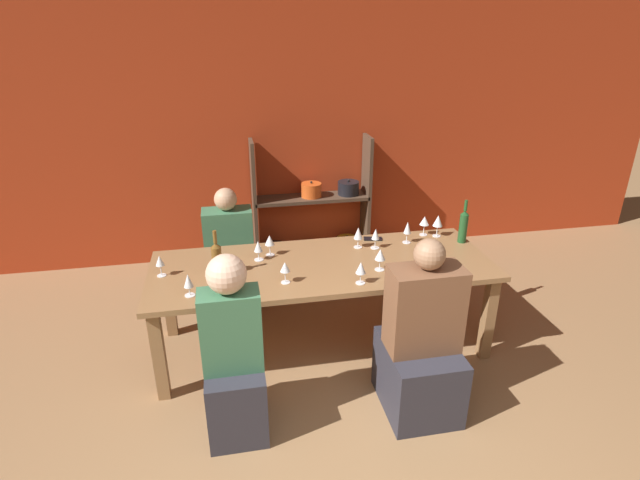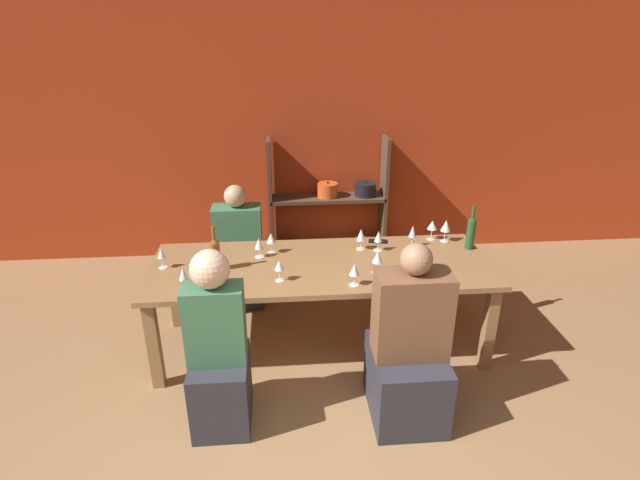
{
  "view_description": "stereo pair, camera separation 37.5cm",
  "coord_description": "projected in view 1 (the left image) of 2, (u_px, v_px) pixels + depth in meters",
  "views": [
    {
      "loc": [
        -0.51,
        -1.31,
        2.37
      ],
      "look_at": [
        0.15,
        2.07,
        0.87
      ],
      "focal_mm": 28.0,
      "sensor_mm": 36.0,
      "label": 1
    },
    {
      "loc": [
        -0.14,
        -1.36,
        2.37
      ],
      "look_at": [
        0.15,
        2.07,
        0.87
      ],
      "focal_mm": 28.0,
      "sensor_mm": 36.0,
      "label": 2
    }
  ],
  "objects": [
    {
      "name": "wall_back_red",
      "position": [
        272.0,
        132.0,
        5.12
      ],
      "size": [
        8.8,
        0.06,
        2.7
      ],
      "color": "#B23819",
      "rests_on": "ground_plane"
    },
    {
      "name": "shelf_unit",
      "position": [
        316.0,
        216.0,
        5.36
      ],
      "size": [
        1.24,
        0.3,
        1.31
      ],
      "color": "#4C3828",
      "rests_on": "ground_plane"
    },
    {
      "name": "dining_table",
      "position": [
        323.0,
        273.0,
        3.76
      ],
      "size": [
        2.54,
        0.94,
        0.72
      ],
      "color": "olive",
      "rests_on": "ground_plane"
    },
    {
      "name": "wine_bottle_green",
      "position": [
        463.0,
        226.0,
        4.04
      ],
      "size": [
        0.07,
        0.07,
        0.36
      ],
      "color": "#1E4C23",
      "rests_on": "dining_table"
    },
    {
      "name": "wine_bottle_dark",
      "position": [
        217.0,
        258.0,
        3.51
      ],
      "size": [
        0.07,
        0.07,
        0.34
      ],
      "color": "brown",
      "rests_on": "dining_table"
    },
    {
      "name": "wine_glass_white_a",
      "position": [
        380.0,
        255.0,
        3.59
      ],
      "size": [
        0.08,
        0.08,
        0.16
      ],
      "color": "white",
      "rests_on": "dining_table"
    },
    {
      "name": "wine_glass_white_b",
      "position": [
        160.0,
        262.0,
        3.5
      ],
      "size": [
        0.06,
        0.06,
        0.16
      ],
      "color": "white",
      "rests_on": "dining_table"
    },
    {
      "name": "wine_glass_empty_a",
      "position": [
        424.0,
        221.0,
        4.18
      ],
      "size": [
        0.08,
        0.08,
        0.17
      ],
      "color": "white",
      "rests_on": "dining_table"
    },
    {
      "name": "wine_glass_white_c",
      "position": [
        358.0,
        234.0,
        3.95
      ],
      "size": [
        0.07,
        0.07,
        0.17
      ],
      "color": "white",
      "rests_on": "dining_table"
    },
    {
      "name": "wine_glass_red_a",
      "position": [
        188.0,
        282.0,
        3.25
      ],
      "size": [
        0.07,
        0.07,
        0.16
      ],
      "color": "white",
      "rests_on": "dining_table"
    },
    {
      "name": "wine_glass_white_d",
      "position": [
        361.0,
        268.0,
        3.4
      ],
      "size": [
        0.07,
        0.07,
        0.16
      ],
      "color": "white",
      "rests_on": "dining_table"
    },
    {
      "name": "wine_glass_empty_b",
      "position": [
        376.0,
        235.0,
        3.94
      ],
      "size": [
        0.07,
        0.07,
        0.16
      ],
      "color": "white",
      "rests_on": "dining_table"
    },
    {
      "name": "wine_glass_empty_c",
      "position": [
        270.0,
        241.0,
        3.82
      ],
      "size": [
        0.07,
        0.07,
        0.17
      ],
      "color": "white",
      "rests_on": "dining_table"
    },
    {
      "name": "wine_glass_empty_d",
      "position": [
        407.0,
        228.0,
        4.04
      ],
      "size": [
        0.07,
        0.07,
        0.18
      ],
      "color": "white",
      "rests_on": "dining_table"
    },
    {
      "name": "wine_glass_red_b",
      "position": [
        438.0,
        221.0,
        4.16
      ],
      "size": [
        0.08,
        0.08,
        0.19
      ],
      "color": "white",
      "rests_on": "dining_table"
    },
    {
      "name": "wine_glass_white_e",
      "position": [
        258.0,
        247.0,
        3.74
      ],
      "size": [
        0.07,
        0.07,
        0.15
      ],
      "color": "white",
      "rests_on": "dining_table"
    },
    {
      "name": "wine_glass_red_c",
      "position": [
        285.0,
        268.0,
        3.41
      ],
      "size": [
        0.07,
        0.07,
        0.16
      ],
      "color": "white",
      "rests_on": "dining_table"
    },
    {
      "name": "cell_phone",
      "position": [
        373.0,
        239.0,
        4.14
      ],
      "size": [
        0.16,
        0.1,
        0.01
      ],
      "color": "black",
      "rests_on": "dining_table"
    },
    {
      "name": "person_near_a",
      "position": [
        234.0,
        367.0,
        3.01
      ],
      "size": [
        0.35,
        0.44,
        1.21
      ],
      "color": "#2D2D38",
      "rests_on": "ground_plane"
    },
    {
      "name": "person_far_a",
      "position": [
        231.0,
        263.0,
        4.49
      ],
      "size": [
        0.43,
        0.53,
        1.09
      ],
      "rotation": [
        0.0,
        0.0,
        3.14
      ],
      "color": "#2D2D38",
      "rests_on": "ground_plane"
    },
    {
      "name": "person_near_b",
      "position": [
        420.0,
        351.0,
        3.21
      ],
      "size": [
        0.45,
        0.57,
        1.22
      ],
      "color": "#2D2D38",
      "rests_on": "ground_plane"
    }
  ]
}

